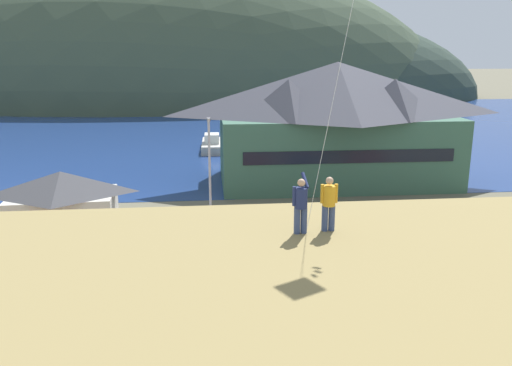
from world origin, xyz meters
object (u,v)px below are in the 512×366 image
Objects in this scene: storage_shed_near_lot at (63,208)px; parked_car_back_row_left at (317,279)px; wharf_dock at (243,152)px; parked_car_mid_row_near at (33,284)px; parked_car_front_row_silver at (365,231)px; parked_car_back_row_right at (182,268)px; parked_car_front_row_red at (421,274)px; parked_car_lone_by_shed at (491,260)px; parked_car_front_row_end at (474,230)px; parking_light_pole at (210,167)px; parked_car_mid_row_far at (275,230)px; person_companion at (329,202)px; moored_boat_wharfside at (212,145)px; parked_car_corner_spot at (172,236)px; person_kite_flyer at (301,204)px; harbor_lodge at (336,119)px.

storage_shed_near_lot is 17.15m from parked_car_back_row_left.
parked_car_mid_row_near is (-13.21, -36.74, 0.71)m from wharf_dock.
parked_car_back_row_right is (-11.43, -4.74, 0.00)m from parked_car_front_row_silver.
parked_car_front_row_red and parked_car_lone_by_shed have the same top height.
storage_shed_near_lot reaches higher than parked_car_front_row_silver.
parked_car_back_row_right is at bearing -167.44° from parked_car_front_row_end.
parking_light_pole is at bearing 79.43° from parked_car_back_row_right.
parked_car_mid_row_far is 17.45m from person_companion.
moored_boat_wharfside is 38.20m from parked_car_front_row_end.
moored_boat_wharfside reaches higher than parked_car_corner_spot.
moored_boat_wharfside is 50.13m from person_kite_flyer.
person_companion is at bearing -53.88° from storage_shed_near_lot.
parked_car_mid_row_near is (-24.20, -0.61, 0.00)m from parked_car_lone_by_shed.
harbor_lodge is at bearing 75.23° from person_companion.
parked_car_back_row_left is 2.31× the size of person_kite_flyer.
parked_car_front_row_red is at bearing 50.38° from person_companion.
person_kite_flyer reaches higher than parked_car_mid_row_far.
parked_car_corner_spot is 0.98× the size of parked_car_front_row_silver.
parked_car_back_row_left is 1.01× the size of parked_car_corner_spot.
moored_boat_wharfside is 1.84× the size of parked_car_front_row_red.
moored_boat_wharfside is 38.81m from parked_car_back_row_right.
parked_car_back_row_left is at bearing 73.39° from person_kite_flyer.
person_companion is at bearing -37.44° from parked_car_mid_row_near.
harbor_lodge is at bearing 34.38° from storage_shed_near_lot.
parked_car_front_row_silver is (9.11, -34.00, 0.34)m from moored_boat_wharfside.
storage_shed_near_lot reaches higher than moored_boat_wharfside.
parked_car_lone_by_shed is at bearing -17.73° from parked_car_corner_spot.
storage_shed_near_lot is 1.63× the size of parked_car_front_row_red.
parked_car_back_row_right is at bearing -136.44° from parked_car_mid_row_far.
parked_car_mid_row_near is 16.41m from person_kite_flyer.
parked_car_front_row_red is at bearing -28.44° from parked_car_corner_spot.
parked_car_front_row_red is at bearing -76.24° from moored_boat_wharfside.
storage_shed_near_lot is at bearing 123.90° from person_kite_flyer.
person_companion is (12.40, -9.50, 6.65)m from parked_car_mid_row_near.
parked_car_back_row_left is at bearing -3.68° from parked_car_mid_row_near.
moored_boat_wharfside is 1.88× the size of parked_car_corner_spot.
storage_shed_near_lot is at bearing 173.94° from parked_car_front_row_end.
person_companion is (-0.56, -16.12, 6.65)m from parked_car_mid_row_far.
person_companion is at bearing -86.75° from moored_boat_wharfside.
storage_shed_near_lot reaches higher than parked_car_mid_row_far.
person_companion is (-8.48, -32.16, 1.73)m from harbor_lodge.
parked_car_front_row_red is 0.56× the size of parking_light_pole.
parked_car_back_row_right is at bearing -157.47° from parked_car_front_row_silver.
parked_car_back_row_right is at bearing -41.75° from storage_shed_near_lot.
parked_car_corner_spot is at bearing 162.27° from parked_car_lone_by_shed.
storage_shed_near_lot reaches higher than parked_car_front_row_red.
parked_car_back_row_right reaches higher than wharf_dock.
parked_car_back_row_right is 0.98× the size of parked_car_front_row_end.
person_companion reaches higher than parked_car_front_row_end.
person_kite_flyer is at bearing -56.10° from storage_shed_near_lot.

